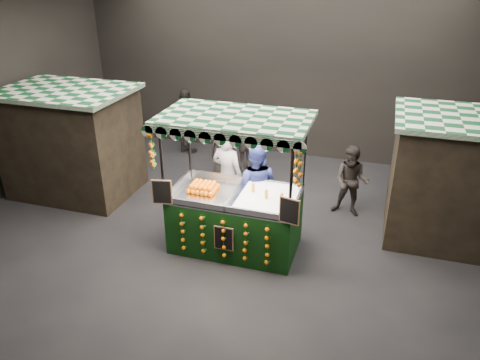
% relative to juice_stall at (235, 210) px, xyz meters
% --- Properties ---
extents(ground, '(12.00, 12.00, 0.00)m').
position_rel_juice_stall_xyz_m(ground, '(-0.15, 0.28, -0.86)').
color(ground, black).
rests_on(ground, ground).
extents(market_hall, '(12.10, 10.10, 5.05)m').
position_rel_juice_stall_xyz_m(market_hall, '(-0.15, 0.28, 2.53)').
color(market_hall, black).
rests_on(market_hall, ground).
extents(neighbour_stall_left, '(3.00, 2.20, 2.60)m').
position_rel_juice_stall_xyz_m(neighbour_stall_left, '(-4.55, 1.28, 0.45)').
color(neighbour_stall_left, black).
rests_on(neighbour_stall_left, ground).
extents(neighbour_stall_right, '(3.00, 2.20, 2.60)m').
position_rel_juice_stall_xyz_m(neighbour_stall_right, '(4.25, 1.78, 0.45)').
color(neighbour_stall_right, black).
rests_on(neighbour_stall_right, ground).
extents(juice_stall, '(2.85, 1.68, 2.76)m').
position_rel_juice_stall_xyz_m(juice_stall, '(0.00, 0.00, 0.00)').
color(juice_stall, black).
rests_on(juice_stall, ground).
extents(vendor_grey, '(0.86, 0.68, 2.08)m').
position_rel_juice_stall_xyz_m(vendor_grey, '(-0.52, 1.06, 0.19)').
color(vendor_grey, gray).
rests_on(vendor_grey, ground).
extents(vendor_blue, '(0.99, 0.79, 1.97)m').
position_rel_juice_stall_xyz_m(vendor_blue, '(0.17, 0.86, 0.13)').
color(vendor_blue, navy).
rests_on(vendor_blue, ground).
extents(shopper_0, '(0.67, 0.59, 1.55)m').
position_rel_juice_stall_xyz_m(shopper_0, '(-4.51, 2.95, -0.08)').
color(shopper_0, black).
rests_on(shopper_0, ground).
extents(shopper_1, '(0.87, 0.72, 1.64)m').
position_rel_juice_stall_xyz_m(shopper_1, '(2.05, 2.08, -0.03)').
color(shopper_1, black).
rests_on(shopper_1, ground).
extents(shopper_2, '(1.23, 0.87, 1.94)m').
position_rel_juice_stall_xyz_m(shopper_2, '(-2.94, 4.43, 0.11)').
color(shopper_2, black).
rests_on(shopper_2, ground).
extents(shopper_3, '(1.20, 1.07, 1.61)m').
position_rel_juice_stall_xyz_m(shopper_3, '(-0.90, 3.70, -0.05)').
color(shopper_3, black).
rests_on(shopper_3, ground).
extents(shopper_4, '(0.79, 0.53, 1.58)m').
position_rel_juice_stall_xyz_m(shopper_4, '(-1.30, 3.07, -0.07)').
color(shopper_4, '#2D2724').
rests_on(shopper_4, ground).
extents(shopper_5, '(0.75, 1.58, 1.64)m').
position_rel_juice_stall_xyz_m(shopper_5, '(4.35, 2.58, -0.04)').
color(shopper_5, '#2A2522').
rests_on(shopper_5, ground).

